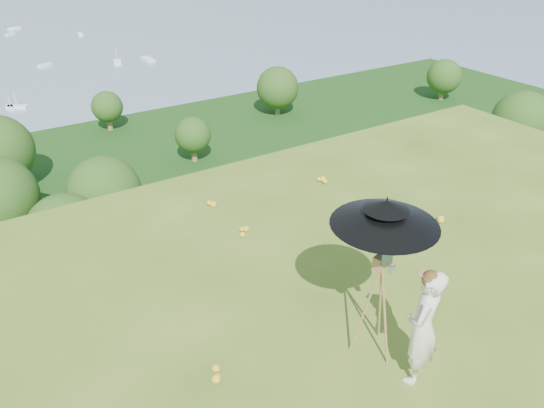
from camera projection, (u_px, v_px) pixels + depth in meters
ground at (535, 345)px, 6.74m from camera, size 14.00×14.00×0.00m
forest_slope at (96, 352)px, 46.56m from camera, size 140.00×56.00×22.00m
shoreline_tier at (26, 223)px, 79.48m from camera, size 170.00×28.00×8.00m
slope_trees at (66, 214)px, 39.82m from camera, size 110.00×50.00×6.00m
harbor_town at (16, 185)px, 76.34m from camera, size 110.00×22.00×5.00m
wildflowers at (518, 330)px, 6.90m from camera, size 10.00×10.50×0.12m
painter at (423, 327)px, 5.93m from camera, size 0.65×0.57×1.51m
field_easel at (378, 300)px, 6.29m from camera, size 0.75×0.75×1.58m
sun_umbrella at (383, 232)px, 5.85m from camera, size 1.62×1.62×0.87m
painter_cap at (432, 275)px, 5.58m from camera, size 0.26×0.28×0.10m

